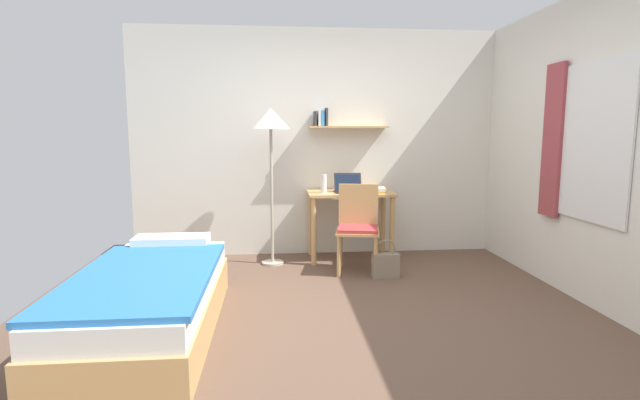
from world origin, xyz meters
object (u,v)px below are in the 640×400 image
water_bottle (324,184)px  desk_chair (358,224)px  standing_lamp (271,127)px  bed (150,300)px  desk (350,206)px  handbag (386,264)px  book_stack (378,190)px  laptop (348,187)px

water_bottle → desk_chair: bearing=-54.6°
desk_chair → standing_lamp: bearing=158.3°
bed → desk: bearing=47.2°
bed → water_bottle: (1.43, 1.82, 0.63)m
bed → handbag: (1.98, 1.14, -0.11)m
desk → desk_chair: 0.50m
standing_lamp → book_stack: (1.17, 0.09, -0.69)m
book_stack → bed: bearing=-138.1°
standing_lamp → water_bottle: size_ratio=8.18×
water_bottle → handbag: 1.14m
desk_chair → standing_lamp: (-0.88, 0.35, 1.00)m
laptop → bed: bearing=-132.5°
bed → laptop: 2.60m
laptop → book_stack: 0.33m
standing_lamp → book_stack: standing_lamp is taller
standing_lamp → water_bottle: 0.85m
desk → desk_chair: size_ratio=1.07×
bed → laptop: laptop is taller
laptop → desk_chair: bearing=-86.4°
laptop → handbag: bearing=-69.6°
water_bottle → book_stack: (0.60, 0.00, -0.08)m
desk_chair → laptop: (-0.03, 0.48, 0.33)m
desk → handbag: (0.24, -0.73, -0.48)m
desk → laptop: 0.21m
desk_chair → standing_lamp: 1.38m
water_bottle → laptop: bearing=9.0°
desk → water_bottle: 0.40m
bed → standing_lamp: size_ratio=1.19×
standing_lamp → book_stack: bearing=4.2°
water_bottle → handbag: size_ratio=0.54×
bed → desk_chair: 2.24m
laptop → handbag: laptop is taller
standing_lamp → book_stack: size_ratio=6.57×
bed → handbag: 2.29m
desk_chair → desk: bearing=90.6°
laptop → book_stack: size_ratio=1.22×
bed → book_stack: 2.79m
desk_chair → book_stack: size_ratio=3.50×
desk_chair → water_bottle: bearing=125.4°
water_bottle → handbag: water_bottle is taller
desk → bed: bearing=-132.8°
bed → handbag: bearing=30.0°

